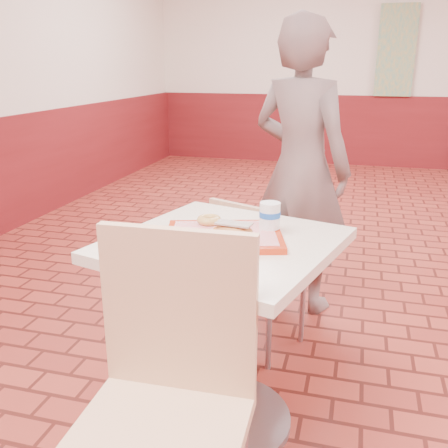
% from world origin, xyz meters
% --- Properties ---
extents(promo_poster, '(0.50, 0.03, 1.20)m').
position_xyz_m(promo_poster, '(-0.60, 4.94, 1.60)').
color(promo_poster, gray).
rests_on(promo_poster, wainscot_band).
extents(main_table, '(0.78, 0.78, 0.82)m').
position_xyz_m(main_table, '(-1.44, -0.90, 0.55)').
color(main_table, beige).
rests_on(main_table, ground).
extents(chair_main_front, '(0.48, 0.48, 1.01)m').
position_xyz_m(chair_main_front, '(-1.45, -1.49, 0.56)').
color(chair_main_front, '#E6B68A').
rests_on(chair_main_front, ground).
extents(chair_main_back, '(0.50, 0.50, 0.82)m').
position_xyz_m(chair_main_back, '(-1.44, -0.32, 0.46)').
color(chair_main_back, tan).
rests_on(chair_main_back, ground).
extents(customer, '(0.74, 0.63, 1.71)m').
position_xyz_m(customer, '(-1.30, 0.30, 0.86)').
color(customer, '#745E5A').
rests_on(customer, ground).
extents(serving_tray, '(0.43, 0.33, 0.03)m').
position_xyz_m(serving_tray, '(-1.44, -0.90, 0.83)').
color(serving_tray, '#B3290D').
rests_on(serving_tray, main_table).
extents(ring_donut, '(0.11, 0.11, 0.03)m').
position_xyz_m(ring_donut, '(-1.52, -0.81, 0.86)').
color(ring_donut, tan).
rests_on(ring_donut, serving_tray).
extents(long_john_donut, '(0.16, 0.09, 0.05)m').
position_xyz_m(long_john_donut, '(-1.40, -0.91, 0.87)').
color(long_john_donut, '#B26A34').
rests_on(long_john_donut, serving_tray).
extents(paper_cup, '(0.08, 0.08, 0.10)m').
position_xyz_m(paper_cup, '(-1.28, -0.80, 0.90)').
color(paper_cup, white).
rests_on(paper_cup, serving_tray).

